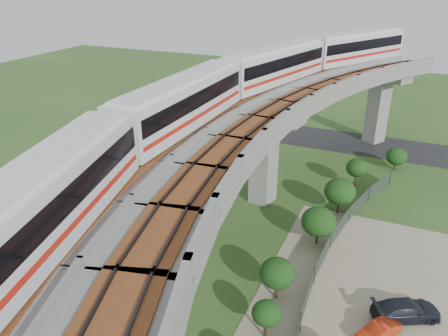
{
  "coord_description": "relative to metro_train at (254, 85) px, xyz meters",
  "views": [
    {
      "loc": [
        12.68,
        -26.05,
        21.08
      ],
      "look_at": [
        0.86,
        1.0,
        7.5
      ],
      "focal_mm": 35.0,
      "sensor_mm": 36.0,
      "label": 1
    }
  ],
  "objects": [
    {
      "name": "ground",
      "position": [
        -0.79,
        -7.28,
        -12.31
      ],
      "size": [
        160.0,
        160.0,
        0.0
      ],
      "primitive_type": "plane",
      "color": "#2F5221",
      "rests_on": "ground"
    },
    {
      "name": "dirt_lot",
      "position": [
        13.21,
        -9.28,
        -12.29
      ],
      "size": [
        18.0,
        26.0,
        0.04
      ],
      "primitive_type": "cube",
      "color": "gray",
      "rests_on": "ground"
    },
    {
      "name": "asphalt_road",
      "position": [
        -0.79,
        22.72,
        -12.29
      ],
      "size": [
        60.0,
        8.0,
        0.03
      ],
      "primitive_type": "cube",
      "color": "#232326",
      "rests_on": "ground"
    },
    {
      "name": "viaduct",
      "position": [
        3.05,
        -7.28,
        -3.26
      ],
      "size": [
        19.58,
        73.98,
        11.4
      ],
      "color": "#99968E",
      "rests_on": "ground"
    },
    {
      "name": "metro_train",
      "position": [
        0.0,
        0.0,
        0.0
      ],
      "size": [
        14.27,
        60.85,
        3.64
      ],
      "color": "silver",
      "rests_on": "ground"
    },
    {
      "name": "fence",
      "position": [
        8.96,
        -7.28,
        -11.56
      ],
      "size": [
        3.87,
        38.73,
        1.5
      ],
      "color": "#2D382D",
      "rests_on": "ground"
    },
    {
      "name": "tree_0",
      "position": [
        11.63,
        16.12,
        -10.68
      ],
      "size": [
        2.36,
        2.36,
        2.63
      ],
      "color": "#382314",
      "rests_on": "ground"
    },
    {
      "name": "tree_1",
      "position": [
        8.13,
        9.54,
        -9.98
      ],
      "size": [
        2.25,
        2.25,
        3.29
      ],
      "color": "#382314",
      "rests_on": "ground"
    },
    {
      "name": "tree_2",
      "position": [
        7.43,
        3.59,
        -10.01
      ],
      "size": [
        2.9,
        2.9,
        3.54
      ],
      "color": "#382314",
      "rests_on": "ground"
    },
    {
      "name": "tree_3",
      "position": [
        6.72,
        -2.16,
        -10.17
      ],
      "size": [
        2.85,
        2.85,
        3.35
      ],
      "color": "#382314",
      "rests_on": "ground"
    },
    {
      "name": "tree_4",
      "position": [
        5.61,
        -9.87,
        -10.18
      ],
      "size": [
        2.47,
        2.47,
        3.18
      ],
      "color": "#382314",
      "rests_on": "ground"
    },
    {
      "name": "tree_5",
      "position": [
        6.09,
        -13.6,
        -10.35
      ],
      "size": [
        1.84,
        1.84,
        2.75
      ],
      "color": "#382314",
      "rests_on": "ground"
    },
    {
      "name": "car_red",
      "position": [
        12.52,
        -10.85,
        -11.75
      ],
      "size": [
        2.75,
        3.16,
        1.03
      ],
      "primitive_type": "imported",
      "rotation": [
        0.0,
        0.0,
        -0.64
      ],
      "color": "#AB2A0F",
      "rests_on": "dirt_lot"
    },
    {
      "name": "car_dark",
      "position": [
        14.01,
        -8.34,
        -11.61
      ],
      "size": [
        4.83,
        3.79,
        1.31
      ],
      "primitive_type": "imported",
      "rotation": [
        0.0,
        0.0,
        2.08
      ],
      "color": "black",
      "rests_on": "dirt_lot"
    }
  ]
}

